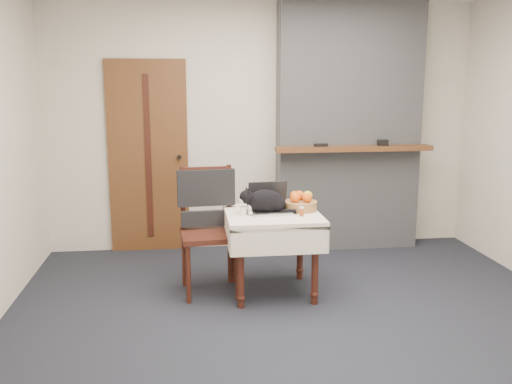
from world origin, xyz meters
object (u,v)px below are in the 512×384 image
Objects in this scene: side_table at (273,226)px; cream_jar at (243,211)px; cat at (266,202)px; pill_bottle at (302,211)px; chair at (208,212)px; door at (148,157)px; fruit_basket at (301,203)px; laptop at (269,205)px.

cream_jar is at bearing -173.95° from side_table.
cat is 6.14× the size of pill_bottle.
cat is 0.52m from chair.
door reaches higher than cat.
fruit_basket reaches higher than pill_bottle.
chair is (-0.75, 0.32, -0.06)m from pill_bottle.
cream_jar is at bearing 177.59° from cat.
door reaches higher than chair.
chair is (-0.28, 0.20, -0.05)m from cream_jar.
fruit_basket is at bearing 2.41° from laptop.
cream_jar is at bearing -39.64° from chair.
chair is at bearing 161.07° from laptop.
door reaches higher than cream_jar.
laptop reaches higher than pill_bottle.
side_table is 0.73× the size of chair.
door is 2.56× the size of side_table.
side_table is 0.29m from cream_jar.
cream_jar is 0.06× the size of chair.
chair is at bearing 162.04° from side_table.
fruit_basket is at bearing 15.00° from side_table.
fruit_basket is 0.80m from chair.
door reaches higher than pill_bottle.
laptop is 0.54m from chair.
cat is 7.28× the size of cream_jar.
door is at bearing 123.94° from laptop.
door is at bearing 127.77° from side_table.
cat is at bearing 5.03° from cream_jar.
laptop reaches higher than cat.
laptop is at bearing 121.78° from side_table.
door is 4.17× the size of cat.
fruit_basket is at bearing 6.50° from cat.
laptop reaches higher than cream_jar.
laptop reaches higher than side_table.
cream_jar is (-0.19, -0.02, -0.07)m from cat.
door is 1.76m from laptop.
side_table is at bearing -52.23° from door.
cream_jar is at bearing -168.48° from laptop.
side_table is at bearing -165.00° from fruit_basket.
cat is 0.20m from cream_jar.
chair is (-0.79, 0.11, -0.08)m from fruit_basket.
side_table is at bearing 1.91° from cat.
laptop is 5.34× the size of cream_jar.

